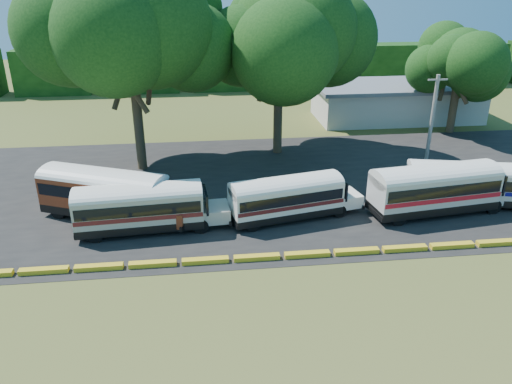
{
  "coord_description": "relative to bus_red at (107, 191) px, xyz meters",
  "views": [
    {
      "loc": [
        -4.48,
        -23.95,
        15.39
      ],
      "look_at": [
        -0.96,
        6.0,
        2.13
      ],
      "focal_mm": 35.0,
      "sensor_mm": 36.0,
      "label": 1
    }
  ],
  "objects": [
    {
      "name": "ground",
      "position": [
        10.85,
        -7.67,
        -2.0
      ],
      "size": [
        160.0,
        160.0,
        0.0
      ],
      "primitive_type": "plane",
      "color": "#3C4C19",
      "rests_on": "ground"
    },
    {
      "name": "asphalt_strip",
      "position": [
        11.85,
        4.33,
        -1.99
      ],
      "size": [
        64.0,
        24.0,
        0.02
      ],
      "primitive_type": "cube",
      "color": "black",
      "rests_on": "ground"
    },
    {
      "name": "curb",
      "position": [
        10.85,
        -6.67,
        -1.85
      ],
      "size": [
        53.7,
        0.45,
        0.3
      ],
      "color": "gold",
      "rests_on": "ground"
    },
    {
      "name": "terminal_building",
      "position": [
        28.85,
        22.33,
        0.04
      ],
      "size": [
        19.0,
        9.0,
        4.0
      ],
      "color": "#B9B5A9",
      "rests_on": "ground"
    },
    {
      "name": "treeline_backdrop",
      "position": [
        10.85,
        40.33,
        1.0
      ],
      "size": [
        130.0,
        4.0,
        6.0
      ],
      "color": "black",
      "rests_on": "ground"
    },
    {
      "name": "bus_red",
      "position": [
        0.0,
        0.0,
        0.0
      ],
      "size": [
        10.74,
        6.58,
        3.48
      ],
      "rotation": [
        0.0,
        0.0,
        -0.41
      ],
      "color": "black",
      "rests_on": "ground"
    },
    {
      "name": "bus_cream_west",
      "position": [
        2.54,
        -2.21,
        -0.18
      ],
      "size": [
        9.94,
        3.11,
        3.22
      ],
      "rotation": [
        0.0,
        0.0,
        0.07
      ],
      "color": "black",
      "rests_on": "ground"
    },
    {
      "name": "bus_cream_east",
      "position": [
        12.12,
        -1.57,
        -0.28
      ],
      "size": [
        9.52,
        4.19,
        3.04
      ],
      "rotation": [
        0.0,
        0.0,
        0.21
      ],
      "color": "black",
      "rests_on": "ground"
    },
    {
      "name": "bus_white_red",
      "position": [
        22.39,
        -1.88,
        -0.0
      ],
      "size": [
        10.97,
        3.99,
        3.52
      ],
      "rotation": [
        0.0,
        0.0,
        0.13
      ],
      "color": "black",
      "rests_on": "ground"
    },
    {
      "name": "bus_white_blue",
      "position": [
        25.2,
        -0.76,
        -0.2
      ],
      "size": [
        9.92,
        4.51,
        3.17
      ],
      "rotation": [
        0.0,
        0.0,
        -0.23
      ],
      "color": "black",
      "rests_on": "ground"
    },
    {
      "name": "tree_west",
      "position": [
        1.36,
        9.36,
        9.55
      ],
      "size": [
        11.74,
        11.74,
        15.89
      ],
      "color": "#312518",
      "rests_on": "ground"
    },
    {
      "name": "tree_center",
      "position": [
        13.53,
        12.2,
        8.83
      ],
      "size": [
        11.36,
        11.36,
        15.03
      ],
      "color": "#312518",
      "rests_on": "ground"
    },
    {
      "name": "tree_east",
      "position": [
        32.63,
        16.46,
        5.58
      ],
      "size": [
        8.04,
        8.04,
        10.58
      ],
      "color": "#312518",
      "rests_on": "ground"
    },
    {
      "name": "utility_pole",
      "position": [
        25.36,
        6.21,
        2.14
      ],
      "size": [
        1.6,
        0.3,
        8.05
      ],
      "color": "gray",
      "rests_on": "ground"
    }
  ]
}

